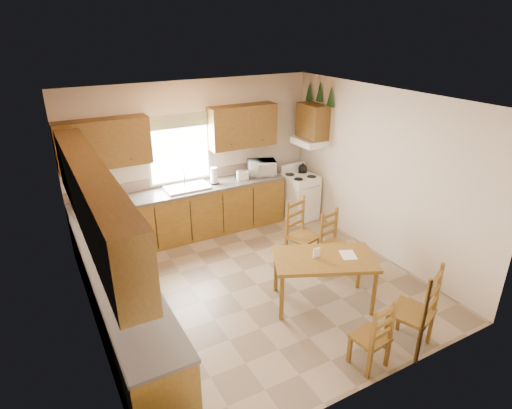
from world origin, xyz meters
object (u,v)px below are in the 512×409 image
chair_near_right (412,307)px  chair_far_right (335,241)px  dining_table (323,280)px  chair_far_left (303,233)px  microwave (262,168)px  chair_near_left (371,333)px  stove (300,197)px

chair_near_right → chair_far_right: bearing=-122.8°
dining_table → chair_far_right: size_ratio=1.45×
chair_near_right → chair_far_left: chair_near_right is taller
microwave → dining_table: size_ratio=0.35×
chair_near_right → chair_far_right: chair_near_right is taller
microwave → chair_far_left: microwave is taller
dining_table → chair_far_right: (0.72, 0.65, 0.10)m
microwave → chair_near_left: bearing=-83.2°
chair_near_left → chair_far_right: bearing=-124.0°
stove → chair_near_right: chair_near_right is taller
stove → microwave: (-0.70, 0.28, 0.64)m
chair_near_right → chair_far_right: size_ratio=1.21×
chair_far_right → chair_near_left: bearing=-127.4°
dining_table → chair_near_right: 1.26m
stove → chair_far_right: 1.91m
stove → dining_table: size_ratio=0.64×
dining_table → chair_near_left: chair_near_left is taller
dining_table → chair_far_right: 0.98m
microwave → dining_table: bearing=-83.4°
microwave → chair_near_right: size_ratio=0.42×
stove → chair_near_right: size_ratio=0.77×
stove → chair_far_left: 1.72m
chair_near_right → chair_near_left: bearing=-22.0°
stove → chair_far_right: chair_far_right is taller
chair_far_left → microwave: bearing=67.0°
microwave → chair_far_right: size_ratio=0.51×
chair_far_right → stove: bearing=62.8°
stove → chair_far_right: bearing=-113.5°
stove → chair_far_left: chair_far_left is taller
chair_far_left → chair_near_left: bearing=-121.2°
stove → chair_near_right: 3.77m
dining_table → chair_near_right: size_ratio=1.20×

